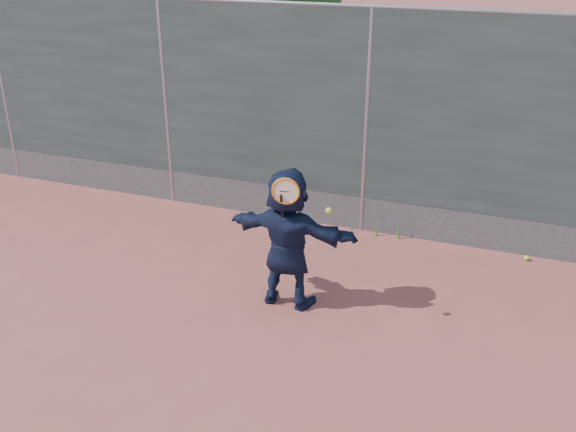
% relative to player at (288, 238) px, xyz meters
% --- Properties ---
extents(ground, '(80.00, 80.00, 0.00)m').
position_rel_player_xyz_m(ground, '(0.29, -1.36, -0.80)').
color(ground, '#9E4C42').
rests_on(ground, ground).
extents(player, '(1.50, 0.53, 1.60)m').
position_rel_player_xyz_m(player, '(0.00, 0.00, 0.00)').
color(player, '#141C38').
rests_on(player, ground).
extents(ball_ground, '(0.07, 0.07, 0.07)m').
position_rel_player_xyz_m(ball_ground, '(2.50, 1.99, -0.77)').
color(ball_ground, '#A6D22E').
rests_on(ball_ground, ground).
extents(fence, '(20.00, 0.06, 3.03)m').
position_rel_player_xyz_m(fence, '(0.29, 2.14, 0.78)').
color(fence, '#38423D').
rests_on(fence, ground).
extents(swing_action, '(0.65, 0.15, 0.51)m').
position_rel_player_xyz_m(swing_action, '(0.09, -0.20, 0.60)').
color(swing_action, orange).
rests_on(swing_action, ground).
extents(weed_clump, '(0.68, 0.07, 0.30)m').
position_rel_player_xyz_m(weed_clump, '(0.58, 2.03, -0.67)').
color(weed_clump, '#387226').
rests_on(weed_clump, ground).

